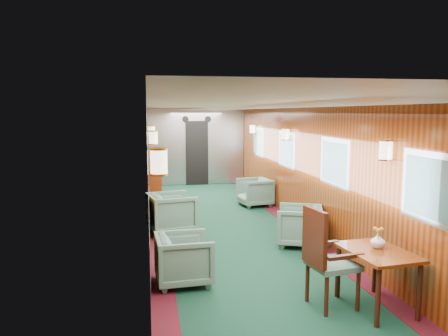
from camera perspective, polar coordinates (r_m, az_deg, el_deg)
name	(u,v)px	position (r m, az deg, el deg)	size (l,w,h in m)	color
room	(233,148)	(7.82, 1.17, 2.67)	(12.00, 12.10, 2.40)	#0E3322
bulkhead	(197,147)	(13.69, -3.59, 2.76)	(2.98, 0.17, 2.39)	#A9ABB0
windows_right	(307,155)	(8.49, 10.75, 1.66)	(0.02, 8.60, 0.80)	#ACAFB3
wall_sconces	(227,137)	(8.37, 0.43, 4.04)	(2.97, 7.97, 0.25)	#FFEFC6
dining_table	(377,260)	(5.41, 19.38, -11.26)	(0.74, 0.99, 0.69)	maroon
side_chair	(325,254)	(5.25, 13.01, -10.91)	(0.60, 0.63, 1.18)	#1E473E
credenza	(156,186)	(10.91, -8.94, -2.36)	(0.31, 0.98, 1.16)	maroon
flower_vase	(378,241)	(5.46, 19.46, -8.93)	(0.17, 0.17, 0.17)	beige
armchair_left_near	(184,259)	(5.93, -5.24, -11.75)	(0.71, 0.73, 0.67)	#1E473E
armchair_left_far	(172,213)	(8.32, -6.80, -5.85)	(0.81, 0.84, 0.76)	#1E473E
armchair_right_near	(299,226)	(7.62, 9.82, -7.42)	(0.73, 0.75, 0.68)	#1E473E
armchair_right_far	(255,192)	(10.64, 4.01, -3.16)	(0.72, 0.74, 0.67)	#1E473E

